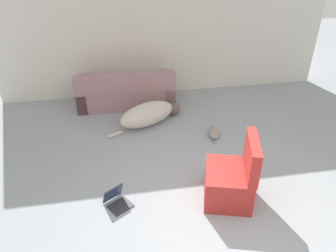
# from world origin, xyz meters

# --- Properties ---
(ground_plane) EXTENTS (20.00, 20.00, 0.00)m
(ground_plane) POSITION_xyz_m (0.00, 0.00, 0.00)
(ground_plane) COLOR #999EA3
(wall_back) EXTENTS (6.93, 0.06, 2.63)m
(wall_back) POSITION_xyz_m (0.00, 4.20, 1.31)
(wall_back) COLOR silver
(wall_back) RESTS_ON ground_plane
(couch) EXTENTS (1.95, 0.82, 0.79)m
(couch) POSITION_xyz_m (-0.90, 3.69, 0.26)
(couch) COLOR #A3757A
(couch) RESTS_ON ground_plane
(dog) EXTENTS (1.48, 0.93, 0.41)m
(dog) POSITION_xyz_m (-0.54, 2.83, 0.20)
(dog) COLOR beige
(dog) RESTS_ON ground_plane
(cat) EXTENTS (0.28, 0.57, 0.13)m
(cat) POSITION_xyz_m (0.55, 2.23, 0.06)
(cat) COLOR gray
(cat) RESTS_ON ground_plane
(laptop_open) EXTENTS (0.41, 0.43, 0.24)m
(laptop_open) POSITION_xyz_m (-1.23, 0.83, 0.08)
(laptop_open) COLOR #2D2D33
(laptop_open) RESTS_ON ground_plane
(side_chair) EXTENTS (0.78, 0.82, 0.94)m
(side_chair) POSITION_xyz_m (0.29, 0.67, 0.31)
(side_chair) COLOR #B72D28
(side_chair) RESTS_ON ground_plane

